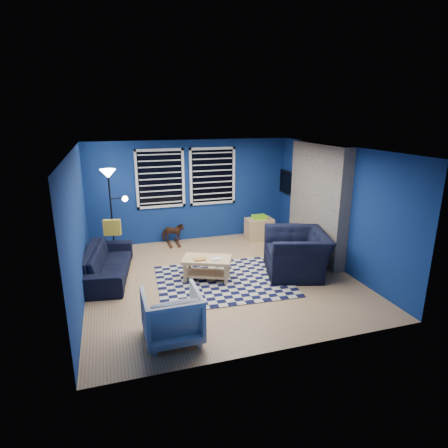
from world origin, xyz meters
name	(u,v)px	position (x,y,z in m)	size (l,w,h in m)	color
floor	(220,277)	(0.00, 0.00, 0.00)	(5.00, 5.00, 0.00)	tan
ceiling	(220,149)	(0.00, 0.00, 2.50)	(5.00, 5.00, 0.00)	white
wall_back	(191,191)	(0.00, 2.50, 1.25)	(5.00, 5.00, 0.00)	navy
wall_left	(78,228)	(-2.50, 0.00, 1.25)	(5.00, 5.00, 0.00)	navy
wall_right	(336,207)	(2.50, 0.00, 1.25)	(5.00, 5.00, 0.00)	navy
fireplace	(317,204)	(2.36, 0.50, 1.20)	(0.65, 2.00, 2.50)	gray
window_left	(160,179)	(-0.75, 2.46, 1.60)	(1.17, 0.06, 1.42)	black
window_right	(213,176)	(0.55, 2.46, 1.60)	(1.17, 0.06, 1.42)	black
tv	(289,183)	(2.45, 2.00, 1.40)	(0.07, 1.00, 0.58)	black
rug	(223,281)	(0.01, -0.18, 0.01)	(2.50, 2.00, 0.02)	black
sofa	(107,263)	(-2.10, 0.69, 0.30)	(0.80, 2.04, 0.60)	black
armchair_big	(297,253)	(1.53, -0.24, 0.43)	(1.15, 1.32, 0.86)	black
armchair_bent	(172,315)	(-1.24, -1.79, 0.37)	(0.79, 0.81, 0.74)	gray
rocking_horse	(173,232)	(-0.54, 2.23, 0.30)	(0.54, 0.25, 0.46)	#492817
coffee_table	(207,264)	(-0.26, 0.00, 0.32)	(1.06, 0.86, 0.46)	tan
cabinet	(259,229)	(1.61, 1.92, 0.29)	(0.68, 0.46, 0.65)	tan
floor_lamp	(110,186)	(-1.91, 1.82, 1.61)	(0.53, 0.33, 1.96)	black
throw_pillow	(112,227)	(-1.95, 1.52, 0.77)	(0.36, 0.11, 0.34)	gold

